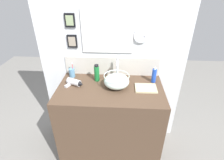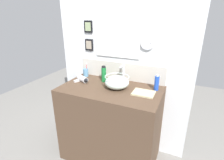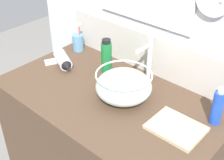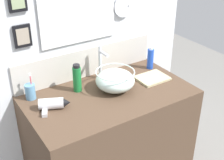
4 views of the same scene
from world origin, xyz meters
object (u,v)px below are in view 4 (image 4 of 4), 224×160
(faucet, at_px, (101,60))
(hand_towel, at_px, (152,78))
(hair_drier, at_px, (53,104))
(toothbrush_cup, at_px, (30,92))
(glass_bowl_sink, at_px, (115,80))
(shampoo_bottle, at_px, (77,78))
(spray_bottle, at_px, (150,58))

(faucet, height_order, hand_towel, faucet)
(hair_drier, height_order, toothbrush_cup, toothbrush_cup)
(glass_bowl_sink, xyz_separation_m, toothbrush_cup, (-0.52, 0.20, -0.02))
(faucet, relative_size, shampoo_bottle, 1.30)
(shampoo_bottle, bearing_deg, glass_bowl_sink, -28.87)
(glass_bowl_sink, xyz_separation_m, spray_bottle, (0.41, 0.13, 0.01))
(spray_bottle, bearing_deg, hand_towel, -123.25)
(faucet, distance_m, toothbrush_cup, 0.53)
(faucet, xyz_separation_m, spray_bottle, (0.41, -0.06, -0.06))
(glass_bowl_sink, bearing_deg, spray_bottle, 17.57)
(faucet, bearing_deg, glass_bowl_sink, -90.00)
(glass_bowl_sink, relative_size, faucet, 1.05)
(toothbrush_cup, xyz_separation_m, shampoo_bottle, (0.30, -0.07, 0.04))
(faucet, relative_size, hand_towel, 1.15)
(hair_drier, bearing_deg, hand_towel, -2.12)
(hair_drier, height_order, hand_towel, hair_drier)
(shampoo_bottle, bearing_deg, faucet, 15.33)
(faucet, distance_m, hair_drier, 0.49)
(glass_bowl_sink, relative_size, spray_bottle, 1.50)
(toothbrush_cup, height_order, shampoo_bottle, shampoo_bottle)
(toothbrush_cup, distance_m, spray_bottle, 0.93)
(glass_bowl_sink, relative_size, shampoo_bottle, 1.36)
(hair_drier, bearing_deg, glass_bowl_sink, -0.90)
(faucet, xyz_separation_m, hand_towel, (0.31, -0.20, -0.14))
(toothbrush_cup, xyz_separation_m, hand_towel, (0.83, -0.22, -0.04))
(glass_bowl_sink, height_order, toothbrush_cup, toothbrush_cup)
(hand_towel, bearing_deg, shampoo_bottle, 164.82)
(shampoo_bottle, height_order, hand_towel, shampoo_bottle)
(shampoo_bottle, bearing_deg, toothbrush_cup, 166.39)
(faucet, height_order, toothbrush_cup, faucet)
(glass_bowl_sink, distance_m, toothbrush_cup, 0.56)
(glass_bowl_sink, height_order, spray_bottle, spray_bottle)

